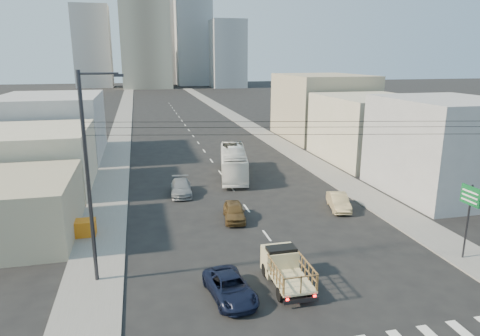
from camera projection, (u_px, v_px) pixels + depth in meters
name	position (u px, v px, depth m)	size (l,w,h in m)	color
ground	(309.00, 292.00, 23.65)	(420.00, 420.00, 0.00)	black
sidewalk_left	(123.00, 121.00, 86.92)	(3.50, 180.00, 0.12)	slate
sidewalk_right	(236.00, 117.00, 92.19)	(3.50, 180.00, 0.12)	slate
lane_dashes	(191.00, 133.00, 73.56)	(0.15, 104.00, 0.01)	silver
flatbed_pickup	(286.00, 267.00, 24.26)	(1.95, 4.41, 1.90)	#CCBC89
navy_pickup	(230.00, 287.00, 22.99)	(2.04, 4.43, 1.23)	black
city_bus	(233.00, 162.00, 46.45)	(2.59, 11.07, 3.08)	silver
sedan_brown	(234.00, 211.00, 34.10)	(1.62, 4.04, 1.38)	brown
sedan_tan	(339.00, 202.00, 36.48)	(1.41, 4.05, 1.34)	tan
sedan_grey	(181.00, 188.00, 40.41)	(1.90, 4.68, 1.36)	gray
green_sign	(470.00, 204.00, 26.63)	(0.18, 1.60, 5.00)	#2D2D33
streetlamp_left	(90.00, 174.00, 23.25)	(2.36, 0.25, 12.00)	#2D2D33
overhead_wires	(305.00, 128.00, 22.81)	(23.01, 5.02, 0.72)	black
crate_stack	(83.00, 228.00, 30.82)	(1.80, 1.20, 1.14)	orange
bldg_right_near	(443.00, 147.00, 39.97)	(10.00, 12.00, 9.00)	#969699
bldg_right_mid	(370.00, 128.00, 53.39)	(11.00, 14.00, 8.00)	#B3AD90
bldg_right_far	(322.00, 107.00, 68.32)	(12.00, 16.00, 10.00)	tan
bldg_left_near	(8.00, 208.00, 30.37)	(9.00, 10.00, 4.40)	tan
bldg_left_mid	(31.00, 160.00, 41.24)	(11.00, 12.00, 6.00)	#B3AD90
bldg_left_far	(52.00, 126.00, 55.00)	(12.00, 16.00, 8.00)	#969699
high_rise_tower	(144.00, 14.00, 175.32)	(20.00, 20.00, 60.00)	gray
midrise_ne	(193.00, 41.00, 196.89)	(16.00, 16.00, 40.00)	#93979B
midrise_nw	(93.00, 47.00, 183.07)	(15.00, 15.00, 34.00)	#93979B
midrise_back	(165.00, 38.00, 207.82)	(18.00, 18.00, 44.00)	#969699
midrise_east	(228.00, 54.00, 182.25)	(14.00, 14.00, 28.00)	#93979B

